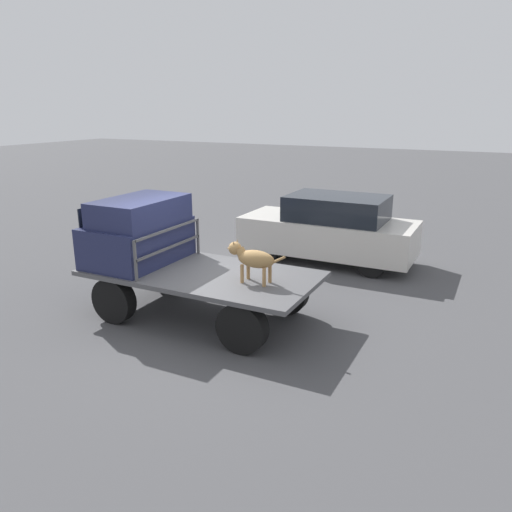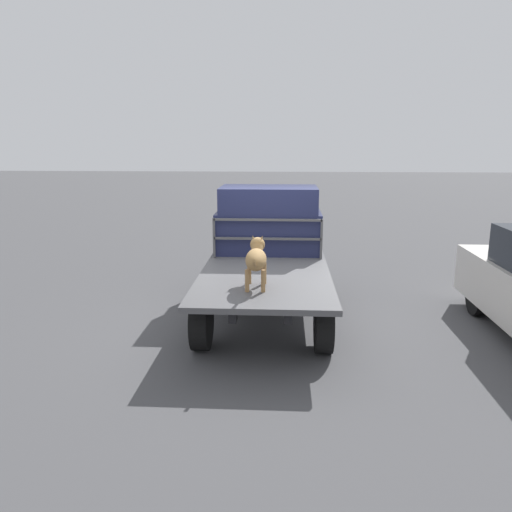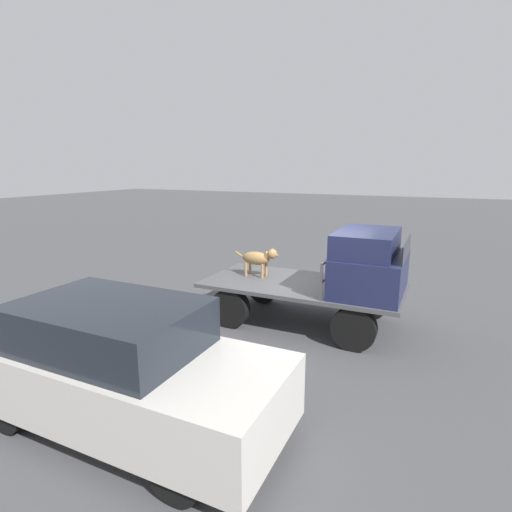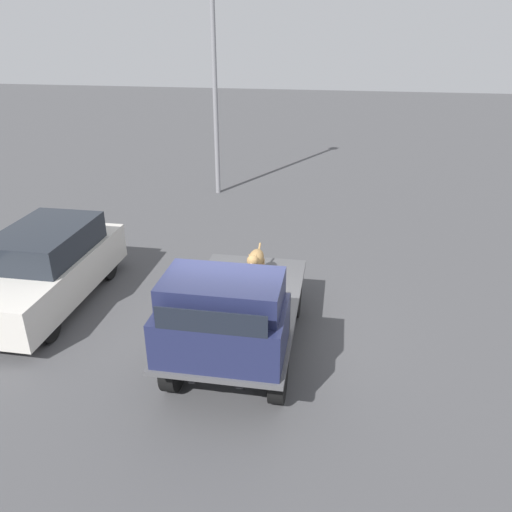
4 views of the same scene
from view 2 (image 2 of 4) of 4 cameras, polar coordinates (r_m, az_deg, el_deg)
ground_plane at (r=8.38m, az=1.11°, el=-7.17°), size 80.00×80.00×0.00m
flatbed_truck at (r=8.18m, az=1.13°, el=-2.99°), size 4.11×2.03×0.88m
truck_cab at (r=9.32m, az=1.47°, el=4.09°), size 1.28×1.91×1.20m
truck_headboard at (r=8.66m, az=1.32°, el=2.77°), size 0.04×1.91×0.70m
dog at (r=7.00m, az=0.04°, el=-0.19°), size 1.06×0.29×0.68m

